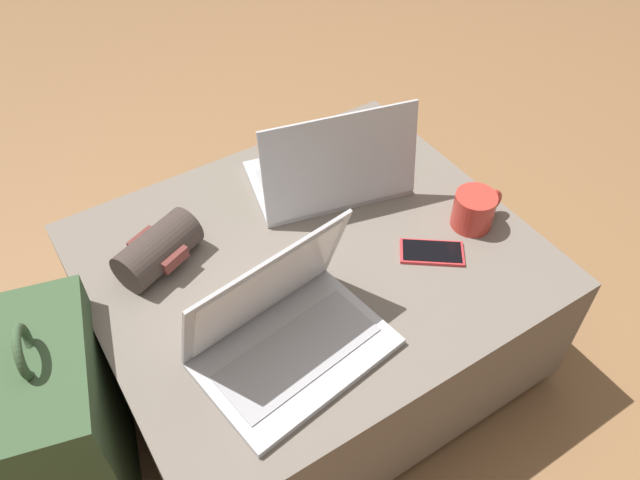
{
  "coord_description": "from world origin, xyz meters",
  "views": [
    {
      "loc": [
        -0.49,
        -0.8,
        1.41
      ],
      "look_at": [
        -0.0,
        -0.04,
        0.47
      ],
      "focal_mm": 35.0,
      "sensor_mm": 36.0,
      "label": 1
    }
  ],
  "objects_px": {
    "wrist_brace": "(158,249)",
    "coffee_mug": "(475,209)",
    "laptop_far": "(331,173)",
    "cell_phone": "(432,252)",
    "backpack": "(63,427)",
    "laptop_near": "(286,331)"
  },
  "relations": [
    {
      "from": "laptop_near",
      "to": "wrist_brace",
      "type": "relative_size",
      "value": 1.87
    },
    {
      "from": "laptop_near",
      "to": "coffee_mug",
      "type": "relative_size",
      "value": 2.94
    },
    {
      "from": "cell_phone",
      "to": "coffee_mug",
      "type": "bearing_deg",
      "value": -43.34
    },
    {
      "from": "wrist_brace",
      "to": "laptop_near",
      "type": "bearing_deg",
      "value": -70.04
    },
    {
      "from": "backpack",
      "to": "wrist_brace",
      "type": "height_order",
      "value": "backpack"
    },
    {
      "from": "coffee_mug",
      "to": "backpack",
      "type": "bearing_deg",
      "value": 173.53
    },
    {
      "from": "laptop_near",
      "to": "coffee_mug",
      "type": "bearing_deg",
      "value": -1.6
    },
    {
      "from": "wrist_brace",
      "to": "coffee_mug",
      "type": "distance_m",
      "value": 0.71
    },
    {
      "from": "cell_phone",
      "to": "wrist_brace",
      "type": "height_order",
      "value": "wrist_brace"
    },
    {
      "from": "backpack",
      "to": "laptop_near",
      "type": "bearing_deg",
      "value": 82.7
    },
    {
      "from": "laptop_far",
      "to": "coffee_mug",
      "type": "xyz_separation_m",
      "value": [
        0.21,
        -0.28,
        -0.01
      ]
    },
    {
      "from": "laptop_far",
      "to": "wrist_brace",
      "type": "relative_size",
      "value": 1.98
    },
    {
      "from": "laptop_near",
      "to": "cell_phone",
      "type": "height_order",
      "value": "laptop_near"
    },
    {
      "from": "laptop_near",
      "to": "laptop_far",
      "type": "bearing_deg",
      "value": 38.09
    },
    {
      "from": "laptop_far",
      "to": "wrist_brace",
      "type": "height_order",
      "value": "laptop_far"
    },
    {
      "from": "wrist_brace",
      "to": "cell_phone",
      "type": "bearing_deg",
      "value": -29.7
    },
    {
      "from": "cell_phone",
      "to": "wrist_brace",
      "type": "distance_m",
      "value": 0.6
    },
    {
      "from": "coffee_mug",
      "to": "laptop_far",
      "type": "bearing_deg",
      "value": 127.36
    },
    {
      "from": "laptop_far",
      "to": "wrist_brace",
      "type": "bearing_deg",
      "value": 14.63
    },
    {
      "from": "laptop_far",
      "to": "wrist_brace",
      "type": "distance_m",
      "value": 0.45
    },
    {
      "from": "wrist_brace",
      "to": "coffee_mug",
      "type": "relative_size",
      "value": 1.58
    },
    {
      "from": "coffee_mug",
      "to": "laptop_near",
      "type": "bearing_deg",
      "value": -173.33
    }
  ]
}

